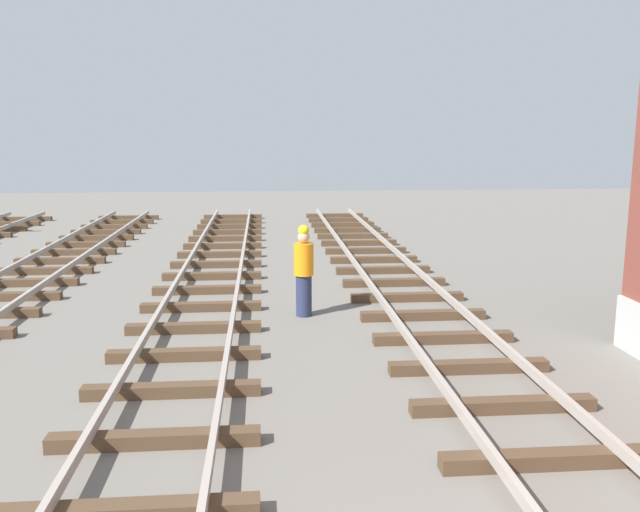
{
  "coord_description": "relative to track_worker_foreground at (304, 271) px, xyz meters",
  "views": [
    {
      "loc": [
        -2.0,
        -2.86,
        3.66
      ],
      "look_at": [
        -0.87,
        10.29,
        1.21
      ],
      "focal_mm": 37.19,
      "sensor_mm": 36.0,
      "label": 1
    }
  ],
  "objects": [
    {
      "name": "track_worker_foreground",
      "position": [
        0.0,
        0.0,
        0.0
      ],
      "size": [
        0.4,
        0.4,
        1.87
      ],
      "color": "#262D4C",
      "rests_on": "ground"
    }
  ]
}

